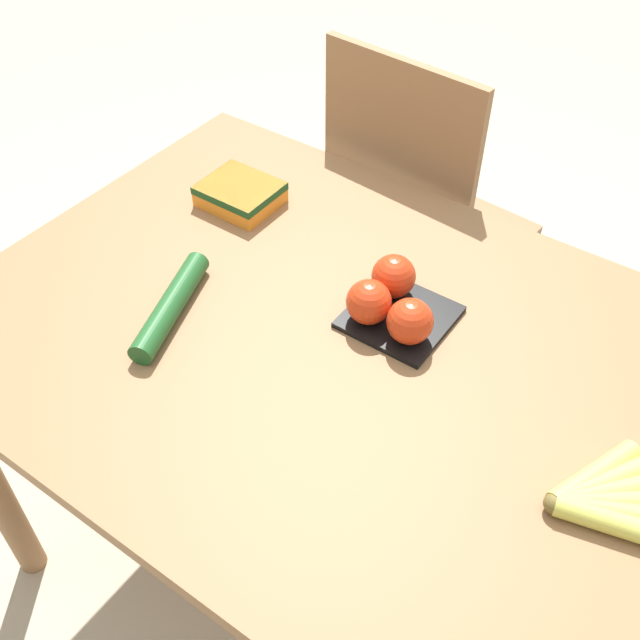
{
  "coord_description": "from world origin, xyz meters",
  "views": [
    {
      "loc": [
        0.5,
        -0.71,
        1.65
      ],
      "look_at": [
        0.0,
        0.0,
        0.79
      ],
      "focal_mm": 42.0,
      "sensor_mm": 36.0,
      "label": 1
    }
  ],
  "objects_px": {
    "tomato_pack": "(392,302)",
    "carrot_bag": "(240,193)",
    "banana_bunch": "(607,499)",
    "cucumber_near": "(171,306)",
    "chair": "(417,230)"
  },
  "relations": [
    {
      "from": "banana_bunch",
      "to": "tomato_pack",
      "type": "distance_m",
      "value": 0.44
    },
    {
      "from": "tomato_pack",
      "to": "cucumber_near",
      "type": "bearing_deg",
      "value": -146.74
    },
    {
      "from": "tomato_pack",
      "to": "chair",
      "type": "bearing_deg",
      "value": 113.39
    },
    {
      "from": "chair",
      "to": "cucumber_near",
      "type": "distance_m",
      "value": 0.8
    },
    {
      "from": "tomato_pack",
      "to": "carrot_bag",
      "type": "bearing_deg",
      "value": 165.15
    },
    {
      "from": "chair",
      "to": "banana_bunch",
      "type": "bearing_deg",
      "value": 138.74
    },
    {
      "from": "carrot_bag",
      "to": "cucumber_near",
      "type": "bearing_deg",
      "value": -70.85
    },
    {
      "from": "banana_bunch",
      "to": "cucumber_near",
      "type": "xyz_separation_m",
      "value": [
        -0.73,
        -0.06,
        0.0
      ]
    },
    {
      "from": "tomato_pack",
      "to": "carrot_bag",
      "type": "distance_m",
      "value": 0.43
    },
    {
      "from": "cucumber_near",
      "to": "tomato_pack",
      "type": "bearing_deg",
      "value": 33.26
    },
    {
      "from": "chair",
      "to": "carrot_bag",
      "type": "distance_m",
      "value": 0.55
    },
    {
      "from": "tomato_pack",
      "to": "cucumber_near",
      "type": "xyz_separation_m",
      "value": [
        -0.31,
        -0.2,
        -0.02
      ]
    },
    {
      "from": "carrot_bag",
      "to": "cucumber_near",
      "type": "xyz_separation_m",
      "value": [
        0.11,
        -0.31,
        -0.01
      ]
    },
    {
      "from": "chair",
      "to": "banana_bunch",
      "type": "xyz_separation_m",
      "value": [
        0.65,
        -0.68,
        0.27
      ]
    },
    {
      "from": "cucumber_near",
      "to": "carrot_bag",
      "type": "bearing_deg",
      "value": 109.15
    }
  ]
}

